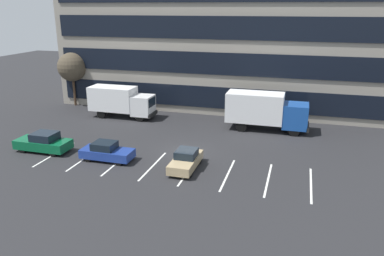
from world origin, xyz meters
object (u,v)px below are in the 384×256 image
(box_truck_blue, at_px, (265,110))
(sedan_tan, at_px, (186,160))
(box_truck_white, at_px, (121,100))
(sedan_navy, at_px, (107,152))
(bare_tree, at_px, (72,67))
(sedan_forest, at_px, (44,142))

(box_truck_blue, height_order, sedan_tan, box_truck_blue)
(box_truck_blue, distance_m, sedan_tan, 11.70)
(box_truck_white, height_order, sedan_navy, box_truck_white)
(bare_tree, bearing_deg, sedan_forest, -66.70)
(sedan_tan, relative_size, sedan_forest, 0.87)
(bare_tree, bearing_deg, box_truck_blue, -8.47)
(box_truck_blue, distance_m, bare_tree, 22.99)
(box_truck_blue, bearing_deg, sedan_navy, -134.85)
(sedan_tan, distance_m, bare_tree, 23.24)
(sedan_navy, height_order, bare_tree, bare_tree)
(box_truck_white, relative_size, sedan_forest, 1.56)
(box_truck_white, distance_m, box_truck_blue, 15.04)
(bare_tree, bearing_deg, sedan_tan, -37.89)
(sedan_forest, bearing_deg, sedan_navy, -2.53)
(sedan_tan, bearing_deg, sedan_navy, -178.76)
(sedan_tan, height_order, sedan_forest, sedan_forest)
(box_truck_blue, bearing_deg, sedan_tan, -112.85)
(sedan_navy, bearing_deg, box_truck_blue, 45.15)
(sedan_forest, xyz_separation_m, sedan_navy, (5.80, -0.26, -0.08))
(box_truck_white, height_order, box_truck_blue, box_truck_blue)
(box_truck_white, xyz_separation_m, bare_tree, (-7.56, 3.13, 2.72))
(sedan_forest, distance_m, sedan_navy, 5.81)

